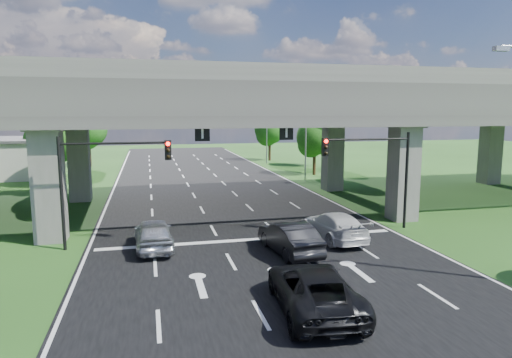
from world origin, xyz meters
name	(u,v)px	position (x,y,z in m)	size (l,w,h in m)	color
ground	(267,259)	(0.00, 0.00, 0.00)	(160.00, 160.00, 0.00)	#214616
road	(231,215)	(0.00, 10.00, 0.01)	(18.00, 120.00, 0.03)	black
overpass	(225,102)	(0.00, 12.00, 7.92)	(80.00, 15.00, 10.00)	#33312F
signal_right	(375,163)	(7.82, 3.94, 4.19)	(5.76, 0.54, 6.00)	black
signal_left	(104,170)	(-7.82, 3.94, 4.19)	(5.76, 0.54, 6.00)	black
streetlight_far	(302,125)	(10.10, 24.00, 5.85)	(3.38, 0.25, 10.00)	gray
streetlight_beyond	(264,121)	(10.10, 40.00, 5.85)	(3.38, 0.25, 10.00)	gray
tree_left_near	(57,137)	(-13.95, 26.00, 4.82)	(4.50, 4.50, 7.80)	black
tree_left_mid	(42,139)	(-16.95, 34.00, 4.17)	(3.91, 3.90, 6.76)	black
tree_left_far	(89,128)	(-12.95, 42.00, 5.14)	(4.80, 4.80, 8.32)	black
tree_right_near	(315,136)	(13.05, 28.00, 4.50)	(4.20, 4.20, 7.28)	black
tree_right_mid	(315,135)	(16.05, 36.00, 4.17)	(3.91, 3.90, 6.76)	black
tree_right_far	(270,128)	(12.05, 44.00, 4.82)	(4.50, 4.50, 7.80)	black
car_silver	(154,234)	(-5.40, 3.00, 0.85)	(1.93, 4.78, 1.63)	#ADB0B5
car_dark	(289,238)	(1.37, 0.62, 0.84)	(1.71, 4.91, 1.62)	black
car_white	(334,226)	(4.61, 2.51, 0.80)	(2.17, 5.33, 1.55)	silver
car_trailing	(314,289)	(0.19, -6.08, 0.84)	(2.69, 5.83, 1.62)	black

